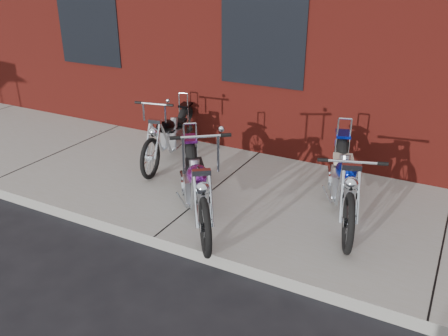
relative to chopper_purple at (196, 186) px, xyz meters
The scene contains 5 objects.
ground 0.91m from the chopper_purple, 104.94° to the right, with size 120.00×120.00×0.00m, color black.
sidewalk 0.97m from the chopper_purple, 102.53° to the left, with size 22.00×3.00×0.15m, color gray.
chopper_purple is the anchor object (origin of this frame).
chopper_blue 1.85m from the chopper_purple, 31.00° to the left, with size 0.91×2.30×1.04m.
chopper_third 1.97m from the chopper_purple, 133.11° to the left, with size 0.65×2.11×1.09m.
Camera 1 is at (2.95, -3.80, 3.12)m, focal length 38.00 mm.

